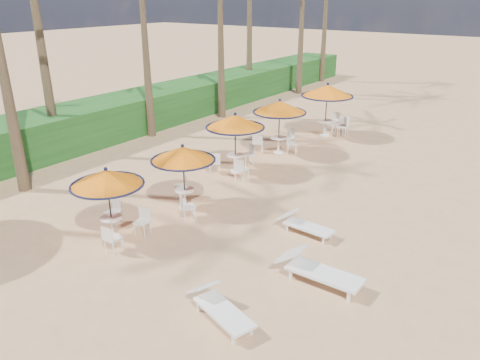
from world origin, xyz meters
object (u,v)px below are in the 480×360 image
Objects in this scene: station_4 at (329,97)px; lounger_mid at (316,269)px; lounger_far at (304,224)px; station_1 at (183,160)px; station_2 at (235,129)px; station_3 at (280,113)px; station_0 at (109,186)px; lounger_near at (219,306)px.

station_4 reaches higher than lounger_mid.
station_4 is 1.21× the size of lounger_mid.
lounger_mid is 2.58m from lounger_far.
station_2 reaches higher than station_1.
station_3 reaches higher than lounger_far.
station_0 is 2.79m from station_1.
lounger_far is (-0.38, 4.63, -0.02)m from lounger_near.
station_2 reaches higher than lounger_near.
station_2 is at bearing 92.55° from station_0.
lounger_far is at bearing 9.68° from station_1.
station_1 is 4.42m from lounger_far.
station_1 reaches higher than lounger_mid.
station_3 reaches higher than station_0.
station_3 reaches higher than lounger_mid.
lounger_near reaches higher than lounger_far.
lounger_mid is (1.10, 2.52, 0.05)m from lounger_near.
station_3 is at bearing -98.78° from station_4.
lounger_mid is at bearing -39.49° from station_2.
station_0 is 0.90× the size of station_2.
station_4 is (0.58, 3.77, 0.15)m from station_3.
station_0 reaches higher than lounger_near.
station_0 is 0.99× the size of station_1.
lounger_near is (5.12, -7.65, -1.47)m from station_2.
lounger_near is (4.97, -10.78, -1.49)m from station_3.
station_0 is at bearing -175.67° from lounger_near.
station_1 is 5.94m from lounger_mid.
lounger_near is at bearing -41.04° from station_1.
station_3 is 3.82m from station_4.
station_1 is 6.87m from station_3.
lounger_near is at bearing -73.22° from station_4.
station_2 is at bearing -96.07° from station_4.
station_4 is 15.29m from lounger_near.
station_3 reaches higher than lounger_near.
station_3 is 11.96m from lounger_near.
lounger_near is at bearing -56.19° from station_2.
station_0 is at bearing -89.18° from station_3.
station_1 is 1.12× the size of lounger_near.
station_1 is 3.78m from station_2.
lounger_mid is at bearing 12.90° from station_0.
lounger_far is at bearing 112.44° from lounger_near.
station_3 is at bearing 93.85° from station_1.
lounger_mid reaches higher than lounger_far.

